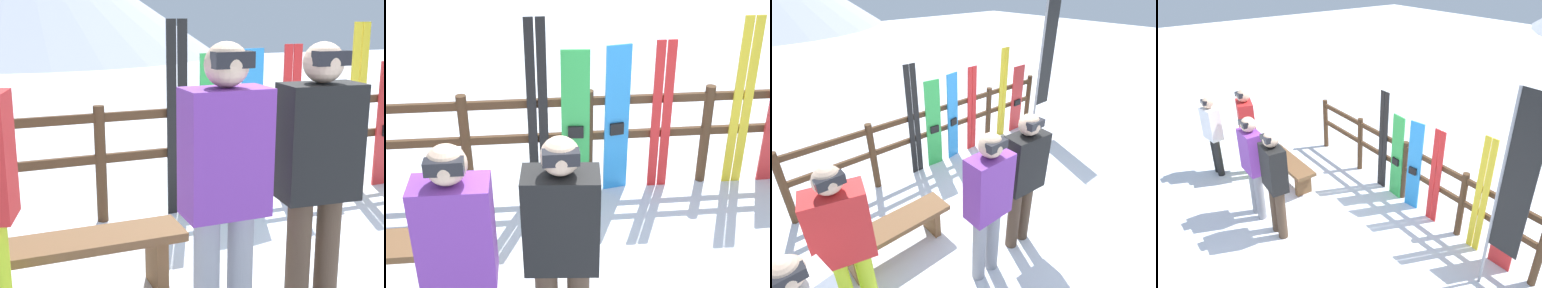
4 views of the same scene
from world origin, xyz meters
TOP-DOWN VIEW (x-y plane):
  - ground_plane at (0.00, 0.00)m, footprint 40.00×40.00m
  - fence at (0.00, 1.83)m, footprint 4.89×0.10m
  - bench at (-1.61, 0.51)m, footprint 1.35×0.36m
  - person_black at (-0.41, -0.31)m, footprint 0.46×0.28m
  - person_red at (-2.24, 0.06)m, footprint 0.52×0.37m
  - person_purple at (-1.01, -0.37)m, footprint 0.44×0.24m
  - ski_pair_black at (-0.49, 1.78)m, footprint 0.20×0.02m
  - snowboard_green at (-0.13, 1.77)m, footprint 0.27×0.07m
  - snowboard_blue at (0.27, 1.77)m, footprint 0.25×0.09m
  - ski_pair_red at (0.71, 1.78)m, footprint 0.20×0.02m
  - ski_pair_yellow at (1.51, 1.78)m, footprint 0.19×0.02m
  - snowboard_red at (1.95, 1.77)m, footprint 0.32×0.06m
  - rental_flag at (2.10, 1.32)m, footprint 0.40×0.04m

SIDE VIEW (x-z plane):
  - ground_plane at x=0.00m, z-range 0.00..0.00m
  - bench at x=-1.61m, z-range 0.11..0.54m
  - fence at x=0.00m, z-range 0.10..1.16m
  - snowboard_red at x=1.95m, z-range 0.00..1.35m
  - snowboard_green at x=-0.13m, z-range 0.00..1.49m
  - snowboard_blue at x=0.27m, z-range 0.00..1.52m
  - ski_pair_red at x=0.71m, z-range 0.00..1.56m
  - ski_pair_yellow at x=1.51m, z-range 0.00..1.76m
  - ski_pair_black at x=-0.49m, z-range 0.00..1.80m
  - person_red at x=-2.24m, z-range 0.13..1.83m
  - person_black at x=-0.41m, z-range 0.14..1.83m
  - person_purple at x=-1.01m, z-range 0.14..1.85m
  - rental_flag at x=2.10m, z-range 0.22..2.87m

